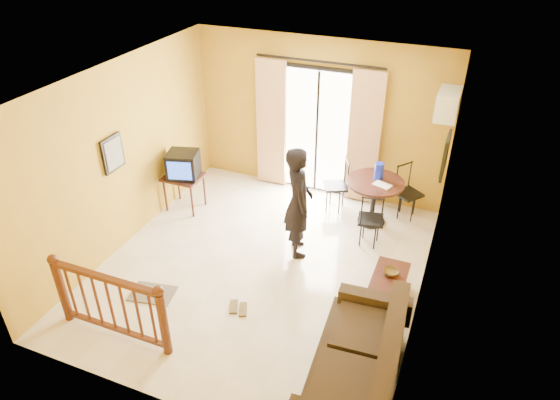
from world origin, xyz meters
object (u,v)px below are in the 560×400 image
at_px(dining_table, 375,190).
at_px(sofa, 361,367).
at_px(television, 183,165).
at_px(standing_person, 298,202).
at_px(coffee_table, 389,284).

height_order(dining_table, sofa, sofa).
xyz_separation_m(television, dining_table, (3.09, 0.78, -0.24)).
height_order(dining_table, standing_person, standing_person).
bearing_deg(sofa, coffee_table, 86.66).
xyz_separation_m(sofa, standing_person, (-1.51, 2.11, 0.53)).
xyz_separation_m(dining_table, coffee_table, (0.63, -1.74, -0.38)).
relative_size(television, coffee_table, 0.75).
bearing_deg(standing_person, television, 50.38).
relative_size(dining_table, standing_person, 0.53).
height_order(coffee_table, sofa, sofa).
bearing_deg(coffee_table, standing_person, 160.81).
height_order(television, sofa, television).
xyz_separation_m(coffee_table, sofa, (0.01, -1.59, 0.10)).
distance_m(dining_table, coffee_table, 1.89).
relative_size(television, standing_person, 0.34).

